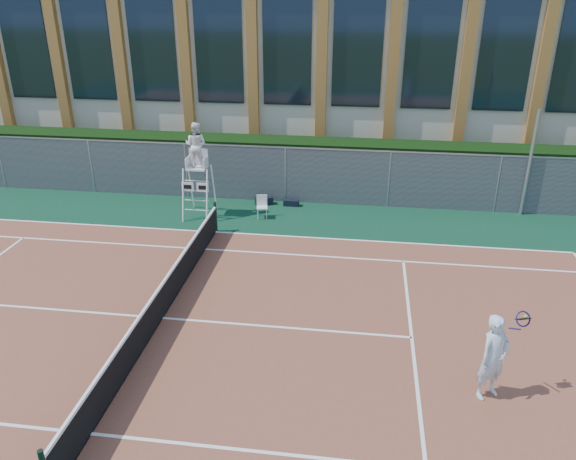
# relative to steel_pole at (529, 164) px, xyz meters

# --- Properties ---
(ground) EXTENTS (120.00, 120.00, 0.00)m
(ground) POSITION_rel_steel_pole_xyz_m (-10.96, -8.70, -1.98)
(ground) COLOR #233814
(apron) EXTENTS (36.00, 20.00, 0.01)m
(apron) POSITION_rel_steel_pole_xyz_m (-10.96, -7.70, -1.97)
(apron) COLOR #0C361B
(apron) RESTS_ON ground
(tennis_court) EXTENTS (23.77, 10.97, 0.02)m
(tennis_court) POSITION_rel_steel_pole_xyz_m (-10.96, -8.70, -1.96)
(tennis_court) COLOR brown
(tennis_court) RESTS_ON apron
(tennis_net) EXTENTS (0.10, 11.30, 1.10)m
(tennis_net) POSITION_rel_steel_pole_xyz_m (-10.96, -8.70, -1.44)
(tennis_net) COLOR black
(tennis_net) RESTS_ON ground
(fence) EXTENTS (40.00, 0.06, 2.20)m
(fence) POSITION_rel_steel_pole_xyz_m (-10.96, 0.10, -0.88)
(fence) COLOR #595E60
(fence) RESTS_ON ground
(hedge) EXTENTS (40.00, 1.40, 2.20)m
(hedge) POSITION_rel_steel_pole_xyz_m (-10.96, 1.30, -0.88)
(hedge) COLOR black
(hedge) RESTS_ON ground
(building) EXTENTS (45.00, 10.60, 8.22)m
(building) POSITION_rel_steel_pole_xyz_m (-10.96, 9.25, 2.17)
(building) COLOR beige
(building) RESTS_ON ground
(steel_pole) EXTENTS (0.12, 0.12, 3.95)m
(steel_pole) POSITION_rel_steel_pole_xyz_m (0.00, 0.00, 0.00)
(steel_pole) COLOR #9EA0A5
(steel_pole) RESTS_ON ground
(umpire_chair) EXTENTS (0.99, 1.52, 3.55)m
(umpire_chair) POSITION_rel_steel_pole_xyz_m (-11.94, -1.65, 0.62)
(umpire_chair) COLOR white
(umpire_chair) RESTS_ON ground
(plastic_chair) EXTENTS (0.45, 0.46, 0.84)m
(plastic_chair) POSITION_rel_steel_pole_xyz_m (-9.60, -1.59, -1.47)
(plastic_chair) COLOR silver
(plastic_chair) RESTS_ON apron
(sports_bag_near) EXTENTS (0.73, 0.54, 0.29)m
(sports_bag_near) POSITION_rel_steel_pole_xyz_m (-9.74, -0.35, -1.82)
(sports_bag_near) COLOR black
(sports_bag_near) RESTS_ON apron
(sports_bag_far) EXTENTS (0.60, 0.27, 0.24)m
(sports_bag_far) POSITION_rel_steel_pole_xyz_m (-8.67, -0.33, -1.85)
(sports_bag_far) COLOR black
(sports_bag_far) RESTS_ON apron
(tennis_player) EXTENTS (1.13, 0.86, 1.94)m
(tennis_player) POSITION_rel_steel_pole_xyz_m (-3.11, -10.60, -0.97)
(tennis_player) COLOR silver
(tennis_player) RESTS_ON tennis_court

